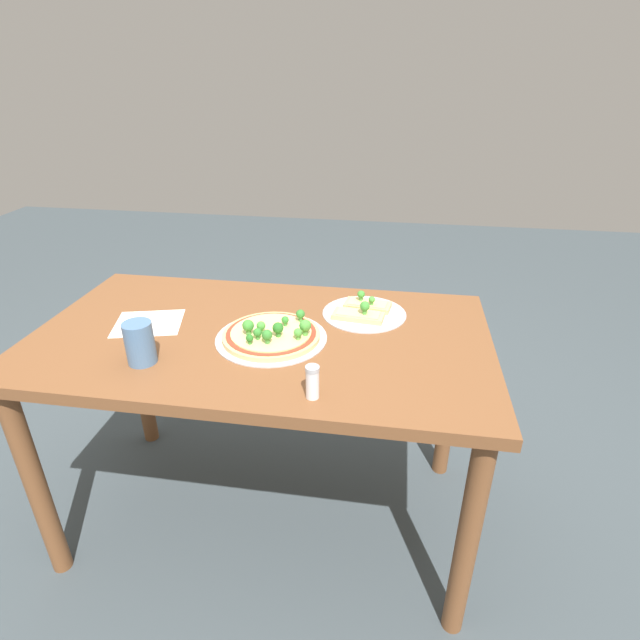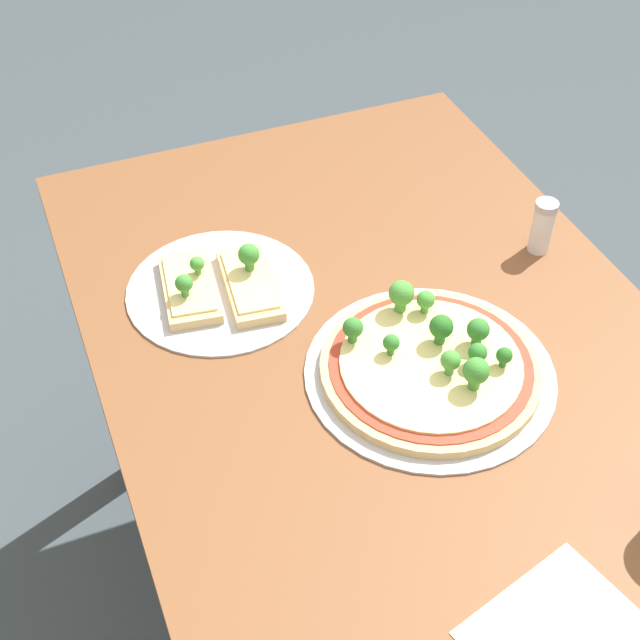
{
  "view_description": "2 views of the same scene",
  "coord_description": "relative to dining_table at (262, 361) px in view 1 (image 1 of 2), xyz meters",
  "views": [
    {
      "loc": [
        -0.39,
        1.29,
        1.49
      ],
      "look_at": [
        -0.17,
        -0.08,
        0.78
      ],
      "focal_mm": 28.0,
      "sensor_mm": 36.0,
      "label": 1
    },
    {
      "loc": [
        0.65,
        -0.41,
        1.63
      ],
      "look_at": [
        -0.17,
        -0.08,
        0.78
      ],
      "focal_mm": 50.0,
      "sensor_mm": 36.0,
      "label": 2
    }
  ],
  "objects": [
    {
      "name": "ground_plane",
      "position": [
        0.0,
        0.0,
        -0.66
      ],
      "size": [
        8.0,
        8.0,
        0.0
      ],
      "primitive_type": "plane",
      "color": "#3D474C"
    },
    {
      "name": "dining_table",
      "position": [
        0.0,
        0.0,
        0.0
      ],
      "size": [
        1.38,
        0.77,
        0.76
      ],
      "color": "brown",
      "rests_on": "ground_plane"
    },
    {
      "name": "pizza_tray_whole",
      "position": [
        -0.04,
        0.03,
        0.11
      ],
      "size": [
        0.33,
        0.33,
        0.07
      ],
      "color": "#B7B7BC",
      "rests_on": "dining_table"
    },
    {
      "name": "pizza_tray_slice",
      "position": [
        -0.3,
        -0.18,
        0.11
      ],
      "size": [
        0.27,
        0.27,
        0.07
      ],
      "color": "#B7B7BC",
      "rests_on": "dining_table"
    },
    {
      "name": "drinking_cup",
      "position": [
        0.28,
        0.21,
        0.16
      ],
      "size": [
        0.08,
        0.08,
        0.12
      ],
      "primitive_type": "cylinder",
      "color": "#4C7099",
      "rests_on": "dining_table"
    },
    {
      "name": "condiment_shaker",
      "position": [
        -0.21,
        0.3,
        0.14
      ],
      "size": [
        0.03,
        0.03,
        0.09
      ],
      "color": "silver",
      "rests_on": "dining_table"
    },
    {
      "name": "paper_menu",
      "position": [
        0.37,
        -0.01,
        0.1
      ],
      "size": [
        0.24,
        0.22,
        0.0
      ],
      "primitive_type": "cube",
      "rotation": [
        0.0,
        0.0,
        0.26
      ],
      "color": "white",
      "rests_on": "dining_table"
    }
  ]
}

